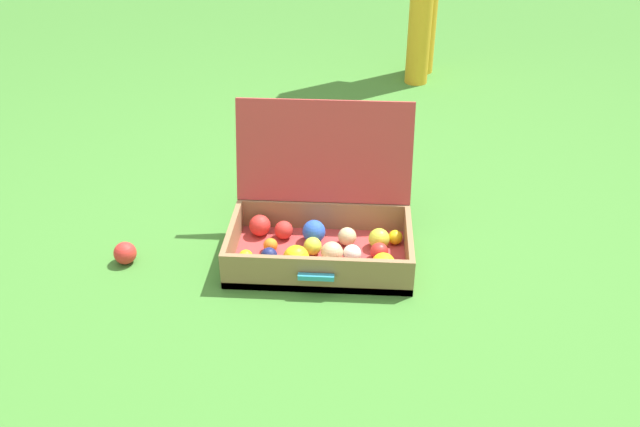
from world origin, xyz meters
TOP-DOWN VIEW (x-y plane):
  - ground_plane at (0.00, 0.00)m, footprint 16.00×16.00m
  - open_suitcase at (0.02, 0.08)m, footprint 0.59×0.47m
  - stray_ball_on_grass at (-0.62, -0.02)m, footprint 0.07×0.07m

SIDE VIEW (x-z plane):
  - ground_plane at x=0.00m, z-range 0.00..0.00m
  - stray_ball_on_grass at x=-0.62m, z-range 0.00..0.07m
  - open_suitcase at x=0.02m, z-range -0.13..0.33m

